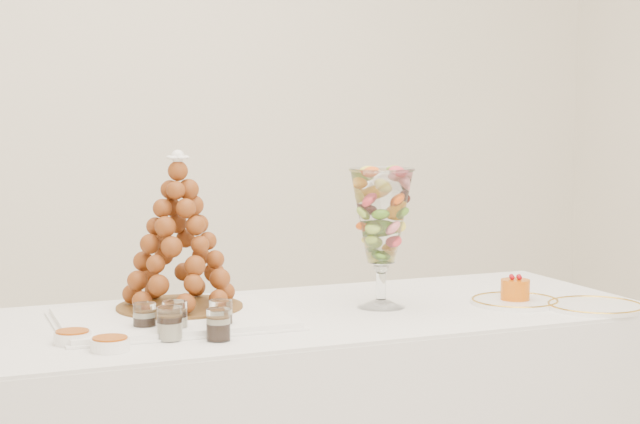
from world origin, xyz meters
name	(u,v)px	position (x,y,z in m)	size (l,w,h in m)	color
lace_tray	(172,318)	(-0.32, 0.13, 0.70)	(0.54, 0.41, 0.02)	white
macaron_vase	(381,218)	(0.24, 0.10, 0.93)	(0.17, 0.17, 0.36)	white
cake_plate	(515,302)	(0.59, 0.00, 0.70)	(0.24, 0.24, 0.01)	white
spare_plate	(595,307)	(0.74, -0.14, 0.70)	(0.25, 0.25, 0.01)	white
verrine_a	(145,318)	(-0.41, 0.03, 0.73)	(0.05, 0.05, 0.07)	white
verrine_b	(175,318)	(-0.35, -0.01, 0.73)	(0.06, 0.06, 0.08)	white
verrine_c	(221,316)	(-0.24, -0.02, 0.73)	(0.05, 0.05, 0.07)	white
verrine_d	(170,324)	(-0.37, -0.07, 0.73)	(0.06, 0.06, 0.08)	white
verrine_e	(218,325)	(-0.27, -0.11, 0.73)	(0.05, 0.05, 0.07)	white
ramekin_back	(72,338)	(-0.58, -0.01, 0.70)	(0.08, 0.08, 0.03)	white
ramekin_front	(110,345)	(-0.52, -0.11, 0.70)	(0.09, 0.09, 0.03)	white
croquembouche	(179,232)	(-0.27, 0.21, 0.90)	(0.32, 0.32, 0.40)	brown
mousse_cake	(515,289)	(0.59, 0.00, 0.73)	(0.08, 0.08, 0.07)	#DA5F0A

